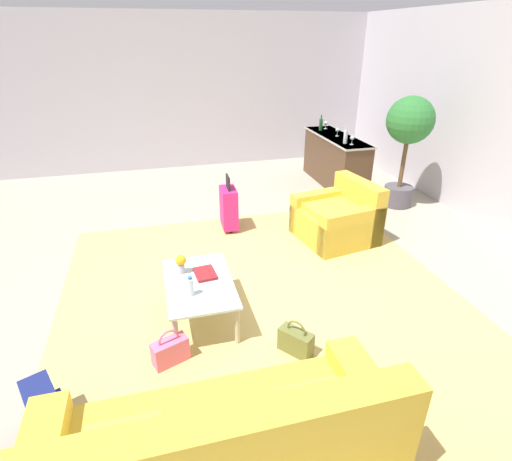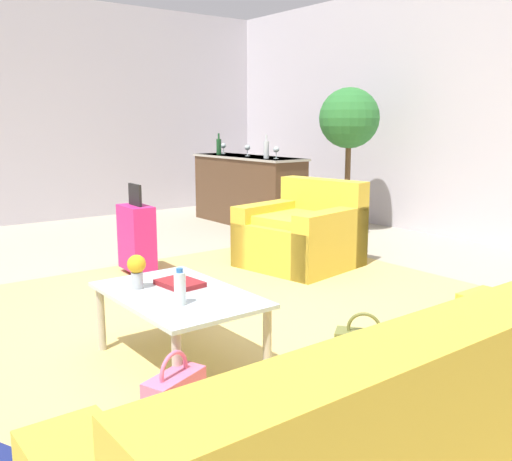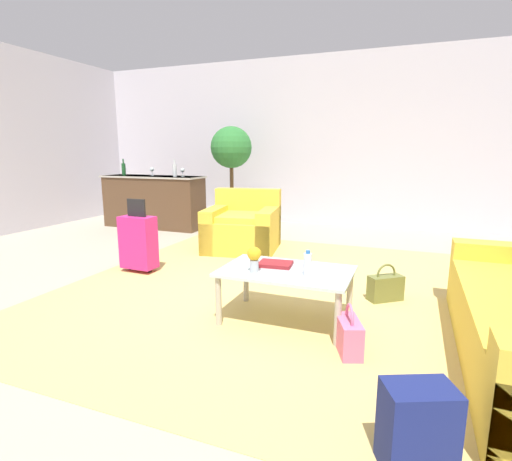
{
  "view_description": "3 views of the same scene",
  "coord_description": "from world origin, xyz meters",
  "px_view_note": "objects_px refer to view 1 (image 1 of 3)",
  "views": [
    {
      "loc": [
        3.79,
        -0.8,
        2.67
      ],
      "look_at": [
        0.69,
        0.02,
        1.09
      ],
      "focal_mm": 28.0,
      "sensor_mm": 36.0,
      "label": 1
    },
    {
      "loc": [
        3.19,
        -2.07,
        1.42
      ],
      "look_at": [
        -0.09,
        0.44,
        0.62
      ],
      "focal_mm": 40.0,
      "sensor_mm": 36.0,
      "label": 2
    },
    {
      "loc": [
        1.31,
        -3.48,
        1.38
      ],
      "look_at": [
        0.05,
        -0.28,
        0.7
      ],
      "focal_mm": 28.0,
      "sensor_mm": 36.0,
      "label": 3
    }
  ],
  "objects_px": {
    "wine_glass_left_of_centre": "(338,130)",
    "backpack_navy": "(45,407)",
    "couch": "(222,457)",
    "handbag_olive": "(296,341)",
    "wine_glass_leftmost": "(326,123)",
    "potted_ficus": "(408,133)",
    "suitcase_magenta": "(229,207)",
    "water_bottle": "(191,287)",
    "wine_glass_right_of_centre": "(352,138)",
    "bar_console": "(335,160)",
    "handbag_pink": "(170,351)",
    "coffee_table_book": "(205,273)",
    "armchair": "(339,219)",
    "coffee_table": "(199,287)",
    "flower_vase": "(181,263)",
    "wine_bottle_clear": "(346,137)",
    "wine_bottle_green": "(321,124)"
  },
  "relations": [
    {
      "from": "coffee_table_book",
      "to": "suitcase_magenta",
      "type": "distance_m",
      "value": 1.98
    },
    {
      "from": "water_bottle",
      "to": "handbag_pink",
      "type": "height_order",
      "value": "water_bottle"
    },
    {
      "from": "coffee_table_book",
      "to": "potted_ficus",
      "type": "xyz_separation_m",
      "value": [
        -2.08,
        3.62,
        0.79
      ]
    },
    {
      "from": "wine_glass_leftmost",
      "to": "water_bottle",
      "type": "bearing_deg",
      "value": -36.68
    },
    {
      "from": "handbag_olive",
      "to": "potted_ficus",
      "type": "xyz_separation_m",
      "value": [
        -2.93,
        2.92,
        1.12
      ]
    },
    {
      "from": "bar_console",
      "to": "handbag_pink",
      "type": "distance_m",
      "value": 5.34
    },
    {
      "from": "handbag_pink",
      "to": "suitcase_magenta",
      "type": "bearing_deg",
      "value": 157.73
    },
    {
      "from": "wine_glass_leftmost",
      "to": "potted_ficus",
      "type": "distance_m",
      "value": 2.04
    },
    {
      "from": "armchair",
      "to": "couch",
      "type": "bearing_deg",
      "value": -36.17
    },
    {
      "from": "potted_ficus",
      "to": "wine_glass_leftmost",
      "type": "bearing_deg",
      "value": -164.15
    },
    {
      "from": "wine_glass_left_of_centre",
      "to": "handbag_pink",
      "type": "distance_m",
      "value": 5.41
    },
    {
      "from": "armchair",
      "to": "potted_ficus",
      "type": "relative_size",
      "value": 0.61
    },
    {
      "from": "coffee_table",
      "to": "flower_vase",
      "type": "xyz_separation_m",
      "value": [
        -0.22,
        -0.15,
        0.18
      ]
    },
    {
      "from": "handbag_olive",
      "to": "wine_glass_left_of_centre",
      "type": "bearing_deg",
      "value": 151.29
    },
    {
      "from": "backpack_navy",
      "to": "wine_glass_left_of_centre",
      "type": "bearing_deg",
      "value": 135.7
    },
    {
      "from": "wine_glass_left_of_centre",
      "to": "backpack_navy",
      "type": "height_order",
      "value": "wine_glass_left_of_centre"
    },
    {
      "from": "couch",
      "to": "handbag_olive",
      "type": "xyz_separation_m",
      "value": [
        -1.06,
        0.88,
        -0.18
      ]
    },
    {
      "from": "coffee_table_book",
      "to": "backpack_navy",
      "type": "bearing_deg",
      "value": -56.76
    },
    {
      "from": "coffee_table_book",
      "to": "wine_bottle_clear",
      "type": "bearing_deg",
      "value": 128.32
    },
    {
      "from": "suitcase_magenta",
      "to": "water_bottle",
      "type": "bearing_deg",
      "value": -19.98
    },
    {
      "from": "wine_bottle_green",
      "to": "handbag_olive",
      "type": "distance_m",
      "value": 5.35
    },
    {
      "from": "coffee_table",
      "to": "handbag_olive",
      "type": "height_order",
      "value": "coffee_table"
    },
    {
      "from": "bar_console",
      "to": "handbag_pink",
      "type": "height_order",
      "value": "bar_console"
    },
    {
      "from": "coffee_table_book",
      "to": "handbag_pink",
      "type": "relative_size",
      "value": 0.76
    },
    {
      "from": "couch",
      "to": "coffee_table",
      "type": "relative_size",
      "value": 2.18
    },
    {
      "from": "armchair",
      "to": "bar_console",
      "type": "xyz_separation_m",
      "value": [
        -2.19,
        0.93,
        0.19
      ]
    },
    {
      "from": "coffee_table_book",
      "to": "coffee_table",
      "type": "bearing_deg",
      "value": -39.6
    },
    {
      "from": "couch",
      "to": "coffee_table",
      "type": "distance_m",
      "value": 1.8
    },
    {
      "from": "flower_vase",
      "to": "handbag_pink",
      "type": "height_order",
      "value": "flower_vase"
    },
    {
      "from": "water_bottle",
      "to": "wine_glass_right_of_centre",
      "type": "height_order",
      "value": "wine_glass_right_of_centre"
    },
    {
      "from": "suitcase_magenta",
      "to": "handbag_pink",
      "type": "distance_m",
      "value": 2.78
    },
    {
      "from": "wine_glass_leftmost",
      "to": "suitcase_magenta",
      "type": "distance_m",
      "value": 3.33
    },
    {
      "from": "flower_vase",
      "to": "wine_glass_right_of_centre",
      "type": "bearing_deg",
      "value": 129.22
    },
    {
      "from": "potted_ficus",
      "to": "wine_bottle_green",
      "type": "bearing_deg",
      "value": -158.97
    },
    {
      "from": "couch",
      "to": "armchair",
      "type": "relative_size",
      "value": 2.06
    },
    {
      "from": "couch",
      "to": "bar_console",
      "type": "height_order",
      "value": "bar_console"
    },
    {
      "from": "couch",
      "to": "armchair",
      "type": "distance_m",
      "value": 3.85
    },
    {
      "from": "couch",
      "to": "coffee_table_book",
      "type": "distance_m",
      "value": 1.93
    },
    {
      "from": "wine_glass_right_of_centre",
      "to": "suitcase_magenta",
      "type": "height_order",
      "value": "wine_glass_right_of_centre"
    },
    {
      "from": "coffee_table",
      "to": "wine_glass_right_of_centre",
      "type": "distance_m",
      "value": 4.23
    },
    {
      "from": "wine_bottle_clear",
      "to": "armchair",
      "type": "bearing_deg",
      "value": -26.59
    },
    {
      "from": "bar_console",
      "to": "handbag_olive",
      "type": "distance_m",
      "value": 4.84
    },
    {
      "from": "wine_glass_right_of_centre",
      "to": "handbag_olive",
      "type": "bearing_deg",
      "value": -32.59
    },
    {
      "from": "flower_vase",
      "to": "bar_console",
      "type": "relative_size",
      "value": 0.11
    },
    {
      "from": "wine_bottle_clear",
      "to": "handbag_pink",
      "type": "xyz_separation_m",
      "value": [
        3.52,
        -3.34,
        -0.93
      ]
    },
    {
      "from": "wine_glass_leftmost",
      "to": "suitcase_magenta",
      "type": "relative_size",
      "value": 0.18
    },
    {
      "from": "flower_vase",
      "to": "wine_bottle_green",
      "type": "xyz_separation_m",
      "value": [
        -3.82,
        3.14,
        0.5
      ]
    },
    {
      "from": "couch",
      "to": "handbag_pink",
      "type": "bearing_deg",
      "value": -168.44
    },
    {
      "from": "wine_bottle_green",
      "to": "potted_ficus",
      "type": "distance_m",
      "value": 1.98
    },
    {
      "from": "coffee_table_book",
      "to": "wine_bottle_clear",
      "type": "relative_size",
      "value": 0.91
    }
  ]
}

